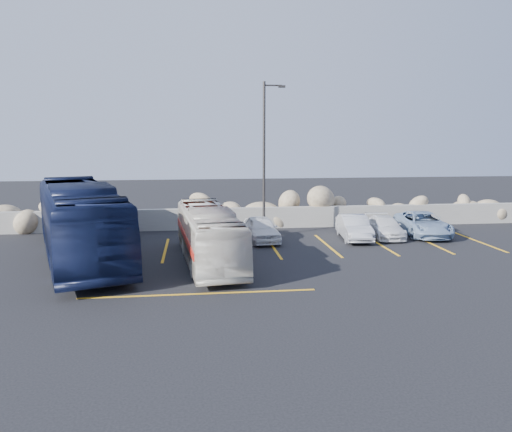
{
  "coord_description": "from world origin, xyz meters",
  "views": [
    {
      "loc": [
        -1.04,
        -16.14,
        5.31
      ],
      "look_at": [
        1.41,
        4.0,
        2.02
      ],
      "focal_mm": 35.0,
      "sensor_mm": 36.0,
      "label": 1
    }
  ],
  "objects": [
    {
      "name": "ground",
      "position": [
        0.0,
        0.0,
        0.0
      ],
      "size": [
        90.0,
        90.0,
        0.0
      ],
      "primitive_type": "plane",
      "color": "black",
      "rests_on": "ground"
    },
    {
      "name": "seawall",
      "position": [
        0.0,
        12.0,
        0.6
      ],
      "size": [
        60.0,
        0.4,
        1.2
      ],
      "primitive_type": "cube",
      "color": "gray",
      "rests_on": "ground"
    },
    {
      "name": "riprap_pile",
      "position": [
        0.0,
        13.2,
        1.3
      ],
      "size": [
        54.0,
        2.8,
        2.6
      ],
      "primitive_type": null,
      "color": "#927E60",
      "rests_on": "ground"
    },
    {
      "name": "parking_lines",
      "position": [
        4.64,
        5.57,
        0.01
      ],
      "size": [
        18.16,
        9.36,
        0.01
      ],
      "color": "gold",
      "rests_on": "ground"
    },
    {
      "name": "lamppost",
      "position": [
        2.56,
        9.5,
        4.3
      ],
      "size": [
        1.14,
        0.18,
        8.0
      ],
      "color": "#322F2C",
      "rests_on": "ground"
    },
    {
      "name": "vintage_bus",
      "position": [
        -0.53,
        4.47,
        1.17
      ],
      "size": [
        2.82,
        8.59,
        2.35
      ],
      "primitive_type": "imported",
      "rotation": [
        0.0,
        0.0,
        0.1
      ],
      "color": "beige",
      "rests_on": "ground"
    },
    {
      "name": "tour_coach",
      "position": [
        -6.01,
        5.76,
        1.65
      ],
      "size": [
        6.26,
        12.16,
        3.31
      ],
      "primitive_type": "imported",
      "rotation": [
        0.0,
        0.0,
        0.31
      ],
      "color": "#0F1634",
      "rests_on": "ground"
    },
    {
      "name": "car_a",
      "position": [
        2.22,
        8.52,
        0.62
      ],
      "size": [
        1.78,
        3.74,
        1.23
      ],
      "primitive_type": "imported",
      "rotation": [
        0.0,
        0.0,
        0.09
      ],
      "color": "white",
      "rests_on": "ground"
    },
    {
      "name": "car_b",
      "position": [
        7.03,
        8.31,
        0.62
      ],
      "size": [
        1.69,
        3.87,
        1.24
      ],
      "primitive_type": "imported",
      "rotation": [
        0.0,
        0.0,
        -0.1
      ],
      "color": "silver",
      "rests_on": "ground"
    },
    {
      "name": "car_c",
      "position": [
        8.83,
        8.71,
        0.53
      ],
      "size": [
        1.82,
        3.79,
        1.06
      ],
      "primitive_type": "imported",
      "rotation": [
        0.0,
        0.0,
        -0.09
      ],
      "color": "white",
      "rests_on": "ground"
    },
    {
      "name": "car_d",
      "position": [
        11.01,
        8.86,
        0.62
      ],
      "size": [
        2.44,
        4.64,
        1.25
      ],
      "primitive_type": "imported",
      "rotation": [
        0.0,
        0.0,
        -0.08
      ],
      "color": "#89A3C3",
      "rests_on": "ground"
    }
  ]
}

